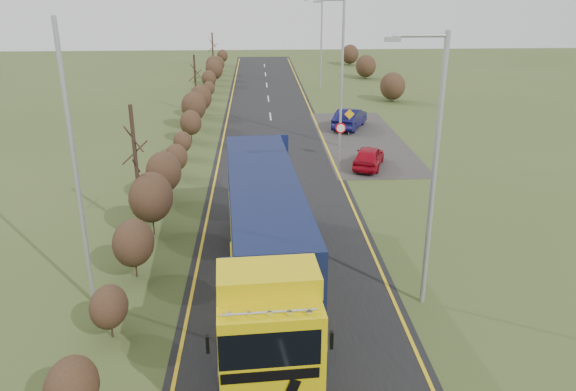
% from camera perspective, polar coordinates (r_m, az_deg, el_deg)
% --- Properties ---
extents(ground, '(160.00, 160.00, 0.00)m').
position_cam_1_polar(ground, '(22.65, 0.08, -7.85)').
color(ground, '#3C4D21').
rests_on(ground, ground).
extents(road, '(8.00, 120.00, 0.02)m').
position_cam_1_polar(road, '(31.77, -0.94, 0.83)').
color(road, black).
rests_on(road, ground).
extents(layby, '(6.00, 18.00, 0.02)m').
position_cam_1_polar(layby, '(41.99, 7.44, 5.65)').
color(layby, '#322F2C').
rests_on(layby, ground).
extents(lane_markings, '(7.52, 116.00, 0.01)m').
position_cam_1_polar(lane_markings, '(31.48, -0.92, 0.68)').
color(lane_markings, gold).
rests_on(lane_markings, road).
extents(hedgerow, '(2.24, 102.04, 6.05)m').
position_cam_1_polar(hedgerow, '(29.64, -12.47, 2.13)').
color(hedgerow, '#311F15').
rests_on(hedgerow, ground).
extents(lorry, '(3.30, 15.44, 4.27)m').
position_cam_1_polar(lorry, '(20.02, -2.36, -4.15)').
color(lorry, black).
rests_on(lorry, ground).
extents(car_red_hatchback, '(2.83, 4.32, 1.37)m').
position_cam_1_polar(car_red_hatchback, '(35.45, 8.19, 3.90)').
color(car_red_hatchback, '#9C0717').
rests_on(car_red_hatchback, ground).
extents(car_blue_sedan, '(3.50, 5.07, 1.58)m').
position_cam_1_polar(car_blue_sedan, '(45.14, 6.30, 7.79)').
color(car_blue_sedan, '#0A0A39').
rests_on(car_blue_sedan, ground).
extents(streetlight_near, '(2.02, 0.19, 9.52)m').
position_cam_1_polar(streetlight_near, '(19.16, 14.37, 3.13)').
color(streetlight_near, '#A2A5A7').
rests_on(streetlight_near, ground).
extents(streetlight_mid, '(2.12, 0.20, 9.99)m').
position_cam_1_polar(streetlight_mid, '(39.09, 5.32, 12.88)').
color(streetlight_mid, '#A2A5A7').
rests_on(streetlight_mid, ground).
extents(streetlight_far, '(2.01, 0.19, 9.48)m').
position_cam_1_polar(streetlight_far, '(61.71, 3.29, 15.54)').
color(streetlight_far, '#A2A5A7').
rests_on(streetlight_far, ground).
extents(left_pole, '(0.16, 0.16, 9.95)m').
position_cam_1_polar(left_pole, '(19.92, -20.77, 2.22)').
color(left_pole, '#A2A5A7').
rests_on(left_pole, ground).
extents(speed_sign, '(0.68, 0.10, 2.47)m').
position_cam_1_polar(speed_sign, '(36.50, 5.36, 6.25)').
color(speed_sign, '#A2A5A7').
rests_on(speed_sign, ground).
extents(warning_board, '(0.76, 0.11, 1.99)m').
position_cam_1_polar(warning_board, '(42.97, 6.24, 7.71)').
color(warning_board, '#A2A5A7').
rests_on(warning_board, ground).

